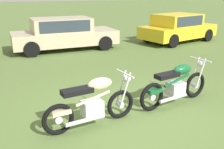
{
  "coord_description": "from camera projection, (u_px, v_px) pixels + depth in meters",
  "views": [
    {
      "loc": [
        -2.46,
        -4.67,
        2.61
      ],
      "look_at": [
        0.05,
        1.31,
        0.51
      ],
      "focal_mm": 42.1,
      "sensor_mm": 36.0,
      "label": 1
    }
  ],
  "objects": [
    {
      "name": "ground_plane",
      "position": [
        133.0,
        114.0,
        5.8
      ],
      "size": [
        120.0,
        120.0,
        0.0
      ],
      "primitive_type": "plane",
      "color": "#567038"
    },
    {
      "name": "motorcycle_green",
      "position": [
        176.0,
        85.0,
        6.18
      ],
      "size": [
        2.07,
        0.76,
        1.02
      ],
      "rotation": [
        0.0,
        0.0,
        0.17
      ],
      "color": "black",
      "rests_on": "ground"
    },
    {
      "name": "motorcycle_cream",
      "position": [
        92.0,
        103.0,
        5.15
      ],
      "size": [
        1.98,
        0.69,
        1.02
      ],
      "rotation": [
        0.0,
        0.0,
        0.12
      ],
      "color": "black",
      "rests_on": "ground"
    },
    {
      "name": "car_beige",
      "position": [
        64.0,
        32.0,
        11.73
      ],
      "size": [
        4.62,
        1.89,
        1.43
      ],
      "rotation": [
        0.0,
        0.0,
        0.01
      ],
      "color": "#BCAD8C",
      "rests_on": "ground"
    },
    {
      "name": "car_yellow",
      "position": [
        178.0,
        26.0,
        13.57
      ],
      "size": [
        4.44,
        2.76,
        1.43
      ],
      "rotation": [
        0.0,
        0.0,
        0.24
      ],
      "color": "gold",
      "rests_on": "ground"
    }
  ]
}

